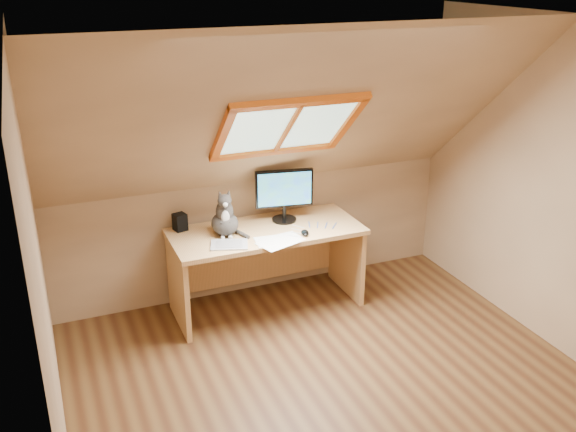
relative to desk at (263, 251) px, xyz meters
name	(u,v)px	position (x,y,z in m)	size (l,w,h in m)	color
ground	(347,401)	(0.05, -1.45, -0.49)	(3.50, 3.50, 0.00)	brown
room_shell	(363,204)	(0.05, -1.54, 0.94)	(3.52, 3.52, 2.41)	tan
desk	(263,251)	(0.00, 0.00, 0.00)	(1.55, 0.68, 0.71)	tan
monitor	(284,192)	(0.21, 0.05, 0.47)	(0.48, 0.20, 0.44)	black
cat	(225,218)	(-0.33, -0.04, 0.36)	(0.25, 0.29, 0.39)	#47423E
desk_speaker	(180,222)	(-0.64, 0.18, 0.29)	(0.10, 0.10, 0.14)	black
graphics_tablet	(229,245)	(-0.37, -0.25, 0.22)	(0.28, 0.20, 0.01)	#B2B2B7
mouse	(305,233)	(0.25, -0.29, 0.24)	(0.06, 0.11, 0.03)	black
papers	(276,241)	(-0.01, -0.33, 0.22)	(0.35, 0.30, 0.01)	white
cables	(312,228)	(0.36, -0.19, 0.22)	(0.51, 0.26, 0.01)	silver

